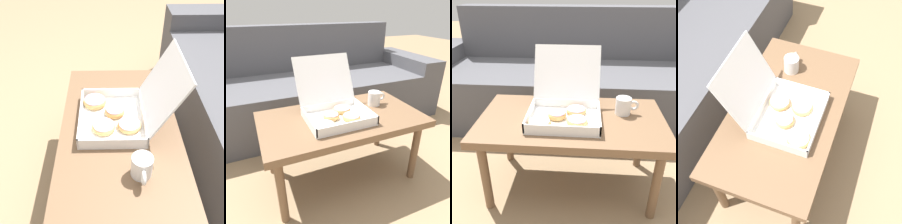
# 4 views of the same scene
# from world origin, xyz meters

# --- Properties ---
(ground_plane) EXTENTS (12.00, 12.00, 0.00)m
(ground_plane) POSITION_xyz_m (0.00, 0.00, 0.00)
(ground_plane) COLOR #937756
(coffee_table) EXTENTS (0.95, 0.53, 0.44)m
(coffee_table) POSITION_xyz_m (0.00, -0.07, 0.39)
(coffee_table) COLOR brown
(coffee_table) RESTS_ON ground_plane
(pastry_box) EXTENTS (0.36, 0.43, 0.32)m
(pastry_box) POSITION_xyz_m (-0.04, -0.07, 0.49)
(pastry_box) COLOR white
(pastry_box) RESTS_ON coffee_table
(coffee_mug) EXTENTS (0.12, 0.08, 0.09)m
(coffee_mug) POSITION_xyz_m (0.27, -0.01, 0.48)
(coffee_mug) COLOR white
(coffee_mug) RESTS_ON coffee_table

